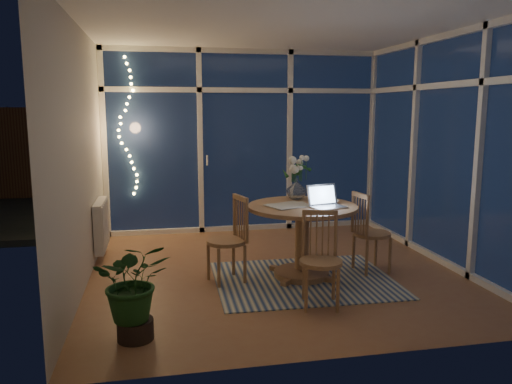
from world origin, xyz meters
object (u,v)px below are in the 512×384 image
(dining_table, at_px, (302,242))
(laptop, at_px, (328,196))
(chair_front, at_px, (321,260))
(chair_left, at_px, (226,239))
(chair_right, at_px, (372,232))
(flower_vase, at_px, (296,190))
(potted_plant, at_px, (134,292))

(dining_table, distance_m, laptop, 0.58)
(chair_front, bearing_deg, chair_left, 144.95)
(dining_table, height_order, chair_right, chair_right)
(laptop, relative_size, flower_vase, 1.60)
(chair_right, height_order, laptop, laptop)
(chair_left, distance_m, laptop, 1.13)
(chair_front, bearing_deg, laptop, 78.33)
(chair_right, bearing_deg, flower_vase, 59.86)
(flower_vase, bearing_deg, laptop, -71.50)
(dining_table, height_order, potted_plant, dining_table)
(dining_table, xyz_separation_m, laptop, (0.21, -0.19, 0.51))
(potted_plant, bearing_deg, laptop, 27.05)
(dining_table, height_order, laptop, laptop)
(dining_table, relative_size, flower_vase, 5.43)
(chair_left, relative_size, flower_vase, 4.31)
(dining_table, xyz_separation_m, flower_vase, (0.03, 0.35, 0.49))
(chair_right, height_order, potted_plant, chair_right)
(laptop, bearing_deg, potted_plant, -166.76)
(chair_front, bearing_deg, potted_plant, -155.26)
(dining_table, bearing_deg, potted_plant, -145.51)
(chair_left, height_order, chair_front, chair_left)
(flower_vase, bearing_deg, chair_right, -23.09)
(dining_table, bearing_deg, chair_right, 1.96)
(chair_left, relative_size, chair_front, 1.04)
(laptop, xyz_separation_m, potted_plant, (-1.89, -0.96, -0.52))
(chair_front, xyz_separation_m, flower_vase, (0.09, 1.15, 0.45))
(dining_table, height_order, chair_left, chair_left)
(flower_vase, bearing_deg, chair_left, -157.53)
(dining_table, distance_m, flower_vase, 0.61)
(chair_front, xyz_separation_m, potted_plant, (-1.61, -0.35, -0.06))
(chair_left, xyz_separation_m, potted_plant, (-0.87, -1.16, -0.07))
(laptop, bearing_deg, flower_vase, 94.69)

